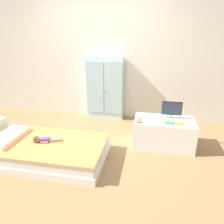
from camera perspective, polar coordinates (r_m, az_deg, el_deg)
ground_plane at (r=3.29m, az=-8.39°, el=-10.86°), size 10.00×10.00×0.02m
back_wall at (r=4.33m, az=-2.43°, el=16.10°), size 6.40×0.05×2.70m
bed at (r=3.15m, az=-17.37°, el=-10.28°), size 1.65×0.94×0.26m
pillow at (r=3.40m, az=-27.09°, el=-6.18°), size 0.32×0.67×0.06m
doll at (r=3.11m, az=-19.14°, el=-7.31°), size 0.38×0.19×0.10m
wardrobe at (r=4.29m, az=-1.94°, el=6.62°), size 0.77×0.24×1.30m
tv_stand at (r=3.40m, az=14.19°, el=-5.70°), size 0.93×0.52×0.45m
tv_monitor at (r=3.34m, az=16.42°, el=0.82°), size 0.31×0.10×0.28m
rocking_horse_toy at (r=3.11m, az=7.83°, el=-2.07°), size 0.10×0.04×0.12m
book_green at (r=3.20m, az=15.90°, el=-2.96°), size 0.14×0.09×0.01m
book_orange at (r=3.22m, az=18.62°, el=-3.13°), size 0.12×0.10×0.01m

